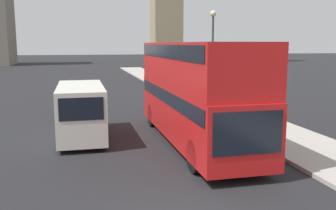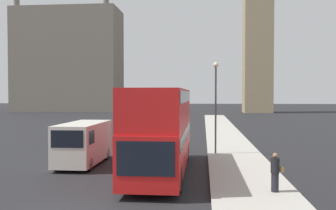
# 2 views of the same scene
# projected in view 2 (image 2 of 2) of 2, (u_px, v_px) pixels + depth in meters

# --- Properties ---
(building_block_distant) EXTENTS (25.14, 11.07, 30.18)m
(building_block_distant) POSITION_uv_depth(u_px,v_px,m) (69.00, 60.00, 91.56)
(building_block_distant) COLOR slate
(building_block_distant) RESTS_ON ground_plane
(red_double_decker_bus) EXTENTS (2.59, 10.78, 4.39)m
(red_double_decker_bus) POSITION_uv_depth(u_px,v_px,m) (161.00, 127.00, 19.47)
(red_double_decker_bus) COLOR red
(red_double_decker_bus) RESTS_ON ground_plane
(white_van) EXTENTS (2.06, 5.36, 2.46)m
(white_van) POSITION_uv_depth(u_px,v_px,m) (83.00, 142.00, 21.81)
(white_van) COLOR silver
(white_van) RESTS_ON ground_plane
(pedestrian) EXTENTS (0.51, 0.35, 1.59)m
(pedestrian) POSITION_uv_depth(u_px,v_px,m) (275.00, 172.00, 15.26)
(pedestrian) COLOR #23232D
(pedestrian) RESTS_ON sidewalk_strip
(street_lamp) EXTENTS (0.36, 0.36, 6.13)m
(street_lamp) POSITION_uv_depth(u_px,v_px,m) (216.00, 94.00, 25.08)
(street_lamp) COLOR #38383D
(street_lamp) RESTS_ON sidewalk_strip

